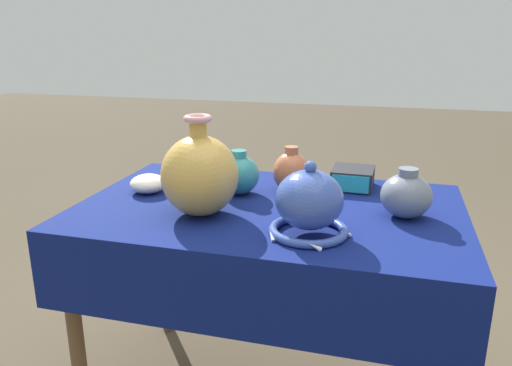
{
  "coord_description": "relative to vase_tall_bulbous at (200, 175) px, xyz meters",
  "views": [
    {
      "loc": [
        0.33,
        -1.35,
        1.19
      ],
      "look_at": [
        -0.01,
        -0.11,
        0.79
      ],
      "focal_mm": 35.0,
      "sensor_mm": 36.0,
      "label": 1
    }
  ],
  "objects": [
    {
      "name": "vase_tall_bulbous",
      "position": [
        0.0,
        0.0,
        0.0
      ],
      "size": [
        0.21,
        0.21,
        0.28
      ],
      "color": "gold",
      "rests_on": "display_table"
    },
    {
      "name": "jar_round_terracotta",
      "position": [
        0.2,
        0.27,
        -0.05
      ],
      "size": [
        0.11,
        0.11,
        0.15
      ],
      "color": "#BC6642",
      "rests_on": "display_table"
    },
    {
      "name": "vase_dome_bell",
      "position": [
        0.32,
        -0.06,
        -0.04
      ],
      "size": [
        0.21,
        0.21,
        0.19
      ],
      "color": "#3851A8",
      "rests_on": "display_table"
    },
    {
      "name": "jar_round_slate",
      "position": [
        0.55,
        0.13,
        -0.05
      ],
      "size": [
        0.14,
        0.14,
        0.14
      ],
      "color": "slate",
      "rests_on": "display_table"
    },
    {
      "name": "bowl_shallow_ivory",
      "position": [
        -0.23,
        0.14,
        -0.09
      ],
      "size": [
        0.11,
        0.11,
        0.06
      ],
      "primitive_type": "ellipsoid",
      "color": "white",
      "rests_on": "display_table"
    },
    {
      "name": "mosaic_tile_box",
      "position": [
        0.39,
        0.36,
        -0.08
      ],
      "size": [
        0.13,
        0.15,
        0.06
      ],
      "rotation": [
        0.0,
        0.0,
        -0.03
      ],
      "color": "#232328",
      "rests_on": "display_table"
    },
    {
      "name": "cup_wide_porcelain",
      "position": [
        -0.11,
        0.19,
        -0.07
      ],
      "size": [
        0.09,
        0.09,
        0.09
      ],
      "color": "white",
      "rests_on": "display_table"
    },
    {
      "name": "jar_round_teal",
      "position": [
        0.05,
        0.21,
        -0.05
      ],
      "size": [
        0.13,
        0.13,
        0.14
      ],
      "color": "teal",
      "rests_on": "display_table"
    },
    {
      "name": "display_table",
      "position": [
        0.17,
        0.11,
        -0.19
      ],
      "size": [
        1.12,
        0.71,
        0.69
      ],
      "color": "brown",
      "rests_on": "ground_plane"
    }
  ]
}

